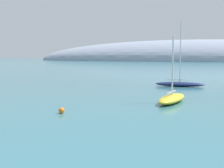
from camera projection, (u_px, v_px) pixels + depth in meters
name	position (u px, v px, depth m)	size (l,w,h in m)	color
distant_ridge	(191.00, 61.00, 225.42)	(252.81, 66.96, 32.45)	#8E99AD
sailboat_yellow_mid_mooring	(172.00, 98.00, 32.51)	(3.57, 7.29, 7.36)	yellow
sailboat_navy_outer_mooring	(180.00, 84.00, 48.40)	(8.06, 2.31, 10.68)	navy
mooring_buoy_orange	(62.00, 110.00, 26.52)	(0.55, 0.55, 0.55)	orange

